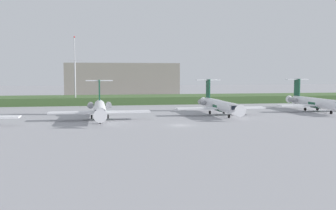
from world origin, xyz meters
The scene contains 7 objects.
ground_plane centered at (0.00, 30.00, 0.00)m, with size 500.00×500.00×0.00m, color #939399.
grass_berm centered at (0.00, 63.12, 1.28)m, with size 320.00×20.00×2.57m, color #426033.
regional_jet_second centered at (-16.30, 13.48, 2.54)m, with size 22.81×31.00×9.00m.
regional_jet_third centered at (14.02, 18.83, 2.54)m, with size 22.81×31.00×9.00m.
regional_jet_fourth centered at (43.46, 23.24, 2.54)m, with size 22.81×31.00×9.00m.
antenna_mast centered at (-24.10, 56.76, 9.51)m, with size 4.40×0.50×22.90m.
distant_hangar centered at (-5.95, 100.36, 7.53)m, with size 48.95×20.56×15.06m, color gray.
Camera 1 is at (-16.74, -79.50, 10.64)m, focal length 42.61 mm.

